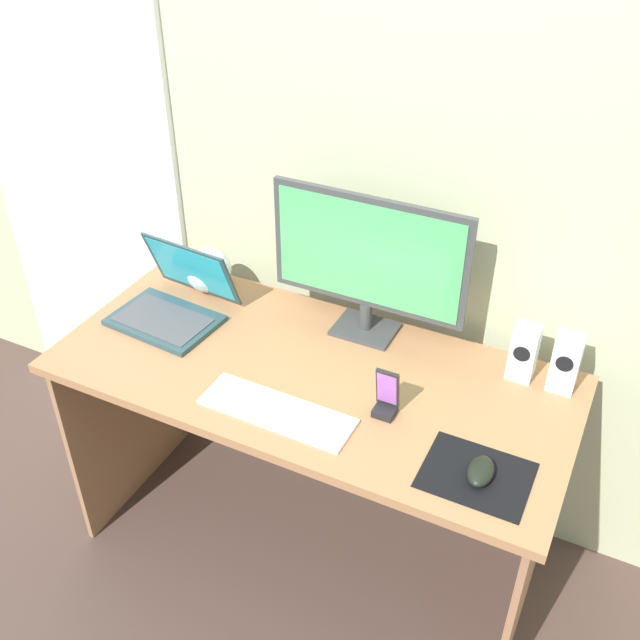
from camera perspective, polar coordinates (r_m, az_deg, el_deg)
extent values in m
plane|color=#49362F|center=(2.58, -0.60, -16.80)|extent=(8.00, 8.00, 0.00)
cube|color=#B5BB93|center=(2.11, 4.32, 13.27)|extent=(6.00, 0.04, 2.50)
cube|color=white|center=(2.74, -18.03, 11.57)|extent=(0.82, 0.02, 2.02)
cube|color=#9F6C47|center=(2.05, -0.72, -4.21)|extent=(1.44, 0.65, 0.03)
cube|color=#986C48|center=(2.60, -14.16, -6.18)|extent=(0.02, 0.61, 0.72)
cube|color=#99674A|center=(2.19, 16.07, -16.65)|extent=(0.02, 0.61, 0.72)
cube|color=#3B3D3E|center=(2.19, 3.50, -0.69)|extent=(0.18, 0.14, 0.01)
cylinder|color=#3B3D3E|center=(2.17, 3.54, 0.33)|extent=(0.04, 0.04, 0.08)
cube|color=#3B3D3E|center=(2.05, 3.75, 5.16)|extent=(0.58, 0.02, 0.34)
cube|color=#4CB266|center=(2.04, 3.64, 5.04)|extent=(0.54, 0.00, 0.30)
cube|color=white|center=(2.05, 18.37, -3.09)|extent=(0.07, 0.07, 0.17)
cylinder|color=black|center=(2.00, 18.27, -3.23)|extent=(0.04, 0.00, 0.04)
cube|color=silver|center=(2.06, 15.40, -2.38)|extent=(0.07, 0.07, 0.16)
cylinder|color=black|center=(2.01, 15.23, -2.54)|extent=(0.04, 0.00, 0.04)
cube|color=#294247|center=(2.27, -11.84, -0.03)|extent=(0.33, 0.24, 0.02)
cube|color=#47474C|center=(2.26, -12.05, 0.04)|extent=(0.29, 0.18, 0.00)
cube|color=#294247|center=(2.30, -9.84, 3.90)|extent=(0.31, 0.10, 0.20)
cube|color=#26A5BF|center=(2.30, -9.91, 3.88)|extent=(0.29, 0.09, 0.17)
sphere|color=silver|center=(2.37, -8.57, 3.81)|extent=(0.15, 0.15, 0.15)
cube|color=white|center=(1.92, -3.30, -7.03)|extent=(0.41, 0.13, 0.01)
cube|color=black|center=(1.80, 11.92, -11.58)|extent=(0.25, 0.20, 0.00)
ellipsoid|color=black|center=(1.78, 12.25, -11.29)|extent=(0.06, 0.10, 0.04)
cube|color=black|center=(1.91, 5.00, -6.98)|extent=(0.06, 0.05, 0.02)
cube|color=black|center=(1.87, 5.22, -5.24)|extent=(0.06, 0.03, 0.12)
cube|color=#A559BF|center=(1.87, 5.16, -5.32)|extent=(0.05, 0.02, 0.10)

